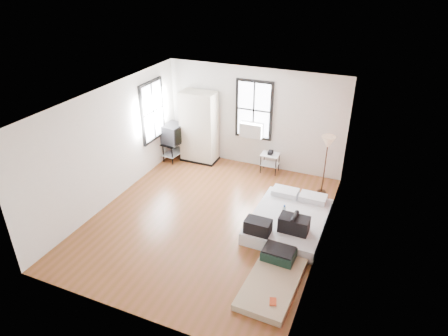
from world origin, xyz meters
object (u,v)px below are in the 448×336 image
at_px(wardrobe, 199,127).
at_px(tv_stand, 174,135).
at_px(floor_lamp, 328,145).
at_px(mattress_bare, 274,276).
at_px(side_table, 270,158).
at_px(mattress_main, 288,220).

relative_size(wardrobe, tv_stand, 1.89).
distance_m(wardrobe, floor_lamp, 3.70).
bearing_deg(mattress_bare, tv_stand, 140.22).
bearing_deg(side_table, mattress_bare, -71.69).
height_order(mattress_bare, tv_stand, tv_stand).
xyz_separation_m(mattress_main, wardrobe, (-3.26, 2.23, 0.84)).
relative_size(mattress_main, wardrobe, 1.03).
bearing_deg(mattress_bare, floor_lamp, 88.52).
distance_m(mattress_main, mattress_bare, 1.74).
distance_m(mattress_main, floor_lamp, 2.14).
xyz_separation_m(mattress_main, floor_lamp, (0.41, 1.78, 1.12)).
relative_size(wardrobe, side_table, 3.20).
bearing_deg(side_table, floor_lamp, -18.74).
height_order(mattress_bare, side_table, side_table).
height_order(wardrobe, side_table, wardrobe).
xyz_separation_m(side_table, tv_stand, (-2.81, -0.32, 0.35)).
distance_m(mattress_main, side_table, 2.58).
bearing_deg(wardrobe, mattress_main, -34.62).
height_order(floor_lamp, tv_stand, floor_lamp).
xyz_separation_m(wardrobe, tv_stand, (-0.70, -0.25, -0.24)).
relative_size(mattress_main, floor_lamp, 1.38).
distance_m(mattress_bare, side_table, 4.26).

